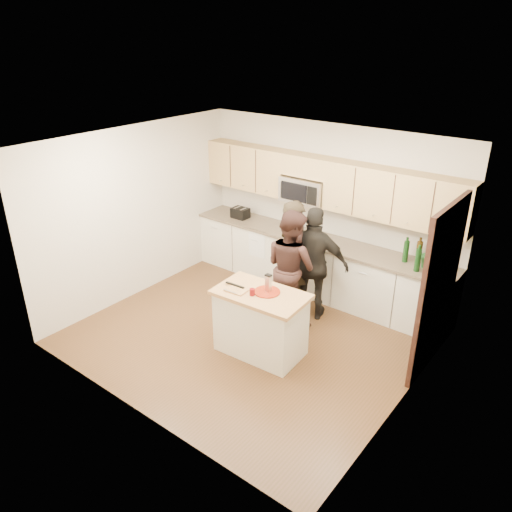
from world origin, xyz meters
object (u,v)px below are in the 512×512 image
Objects in this scene: toaster at (240,213)px; woman_left at (294,257)px; woman_right at (314,264)px; island at (261,322)px; woman_center at (291,267)px.

woman_left is at bearing -23.86° from toaster.
woman_right reaches higher than toaster.
woman_center is (-0.16, 0.93, 0.41)m from island.
woman_right is (0.34, 0.02, -0.02)m from woman_left.
island is 1.27m from woman_right.
toaster is at bearing -38.24° from woman_right.
woman_left reaches higher than woman_center.
woman_right is at bearing -110.10° from woman_center.
island is 1.03m from woman_center.
woman_center is (0.12, -0.25, -0.03)m from woman_left.
woman_left reaches higher than island.
toaster reaches higher than island.
island is 0.70× the size of woman_left.
woman_center is at bearing -28.97° from toaster.
woman_center reaches higher than island.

